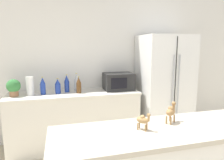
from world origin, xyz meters
TOP-DOWN VIEW (x-y plane):
  - wall_back at (0.00, 2.73)m, footprint 8.00×0.06m
  - back_counter at (-0.52, 2.40)m, footprint 2.02×0.63m
  - refrigerator at (1.01, 2.34)m, footprint 0.84×0.71m
  - potted_plant at (-1.39, 2.37)m, footprint 0.19×0.19m
  - paper_towel_roll at (-1.17, 2.38)m, footprint 0.11×0.11m
  - microwave at (0.21, 2.42)m, footprint 0.48×0.37m
  - back_bottle_0 at (-0.46, 2.33)m, footprint 0.07×0.07m
  - back_bottle_1 at (-0.48, 2.49)m, footprint 0.07×0.07m
  - back_bottle_2 at (-0.99, 2.38)m, footprint 0.08×0.08m
  - back_bottle_3 at (-0.77, 2.39)m, footprint 0.08×0.08m
  - back_bottle_4 at (-0.63, 2.45)m, footprint 0.08×0.08m
  - camel_figurine at (0.10, 0.63)m, footprint 0.13×0.12m
  - camel_figurine_second at (-0.17, 0.55)m, footprint 0.10×0.10m

SIDE VIEW (x-z plane):
  - back_counter at x=-0.52m, z-range 0.00..0.89m
  - refrigerator at x=1.01m, z-range 0.00..1.79m
  - back_bottle_3 at x=-0.77m, z-range 0.88..1.12m
  - back_bottle_0 at x=-0.46m, z-range 0.88..1.14m
  - back_bottle_2 at x=-0.99m, z-range 0.88..1.15m
  - back_bottle_4 at x=-0.63m, z-range 0.88..1.16m
  - potted_plant at x=-1.39m, z-range 0.90..1.15m
  - back_bottle_1 at x=-0.48m, z-range 0.88..1.17m
  - paper_towel_roll at x=-1.17m, z-range 0.89..1.16m
  - microwave at x=0.21m, z-range 0.89..1.17m
  - camel_figurine_second at x=-0.17m, z-range 1.00..1.13m
  - camel_figurine at x=0.10m, z-range 1.00..1.16m
  - wall_back at x=0.00m, z-range 0.00..2.55m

